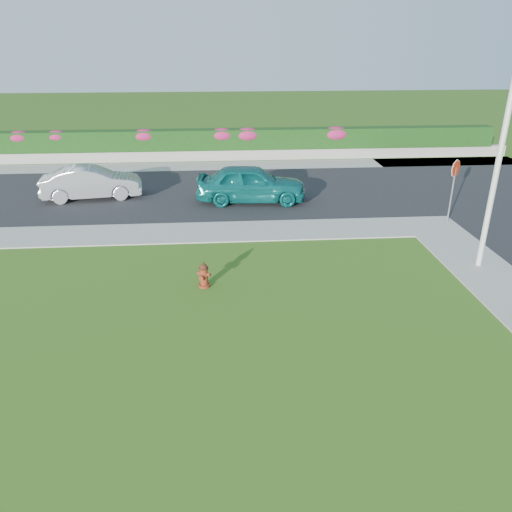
{
  "coord_description": "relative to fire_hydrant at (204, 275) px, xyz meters",
  "views": [
    {
      "loc": [
        -0.77,
        -7.69,
        6.37
      ],
      "look_at": [
        0.18,
        4.75,
        0.9
      ],
      "focal_mm": 35.0,
      "sensor_mm": 36.0,
      "label": 1
    }
  ],
  "objects": [
    {
      "name": "fire_hydrant",
      "position": [
        0.0,
        0.0,
        0.0
      ],
      "size": [
        0.38,
        0.37,
        0.74
      ],
      "rotation": [
        0.0,
        0.0,
        -0.42
      ],
      "color": "#4F1D0C",
      "rests_on": "ground"
    },
    {
      "name": "sidewalk_beyond",
      "position": [
        0.27,
        14.22,
        -0.33
      ],
      "size": [
        34.0,
        2.0,
        0.04
      ],
      "primitive_type": "cube",
      "color": "gray",
      "rests_on": "ground"
    },
    {
      "name": "hedge",
      "position": [
        0.27,
        15.82,
        0.8
      ],
      "size": [
        32.0,
        0.9,
        1.1
      ],
      "primitive_type": "cube",
      "color": "black",
      "rests_on": "retaining_wall"
    },
    {
      "name": "curb_corner",
      "position": [
        8.27,
        4.22,
        -0.33
      ],
      "size": [
        2.0,
        2.0,
        0.04
      ],
      "primitive_type": "cube",
      "color": "gray",
      "rests_on": "ground"
    },
    {
      "name": "utility_pole",
      "position": [
        8.29,
        0.76,
        2.43
      ],
      "size": [
        0.16,
        0.16,
        5.56
      ],
      "primitive_type": "cylinder",
      "color": "silver",
      "rests_on": "ground"
    },
    {
      "name": "flower_clump_a",
      "position": [
        -10.21,
        15.72,
        1.09
      ],
      "size": [
        1.32,
        0.85,
        0.66
      ],
      "primitive_type": "ellipsoid",
      "color": "#C42168",
      "rests_on": "hedge"
    },
    {
      "name": "sedan_teal",
      "position": [
        1.83,
        7.68,
        0.46
      ],
      "size": [
        4.64,
        2.12,
        1.54
      ],
      "primitive_type": "imported",
      "rotation": [
        0.0,
        0.0,
        1.5
      ],
      "color": "#0C5F5E",
      "rests_on": "street_far"
    },
    {
      "name": "street_far",
      "position": [
        -3.73,
        9.22,
        -0.33
      ],
      "size": [
        26.0,
        8.0,
        0.04
      ],
      "primitive_type": "cube",
      "color": "black",
      "rests_on": "ground"
    },
    {
      "name": "flower_clump_d",
      "position": [
        0.75,
        15.72,
        1.06
      ],
      "size": [
        1.43,
        0.92,
        0.71
      ],
      "primitive_type": "ellipsoid",
      "color": "#C42168",
      "rests_on": "hedge"
    },
    {
      "name": "flower_clump_c",
      "position": [
        -3.54,
        15.72,
        1.07
      ],
      "size": [
        1.39,
        0.89,
        0.69
      ],
      "primitive_type": "ellipsoid",
      "color": "#C42168",
      "rests_on": "hedge"
    },
    {
      "name": "flower_clump_f",
      "position": [
        7.16,
        15.72,
        1.04
      ],
      "size": [
        1.56,
        1.0,
        0.78
      ],
      "primitive_type": "ellipsoid",
      "color": "#C42168",
      "rests_on": "hedge"
    },
    {
      "name": "flower_clump_e",
      "position": [
        2.16,
        15.72,
        1.05
      ],
      "size": [
        1.5,
        0.96,
        0.75
      ],
      "primitive_type": "ellipsoid",
      "color": "#C42168",
      "rests_on": "hedge"
    },
    {
      "name": "flower_clump_b",
      "position": [
        -8.22,
        15.72,
        1.1
      ],
      "size": [
        1.26,
        0.81,
        0.63
      ],
      "primitive_type": "ellipsoid",
      "color": "#C42168",
      "rests_on": "hedge"
    },
    {
      "name": "sedan_silver",
      "position": [
        -4.92,
        8.68,
        0.37
      ],
      "size": [
        4.3,
        2.03,
        1.36
      ],
      "primitive_type": "imported",
      "rotation": [
        0.0,
        0.0,
        1.72
      ],
      "color": "#989B9F",
      "rests_on": "street_far"
    },
    {
      "name": "sidewalk_far",
      "position": [
        -4.73,
        4.22,
        -0.33
      ],
      "size": [
        24.0,
        2.0,
        0.04
      ],
      "primitive_type": "cube",
      "color": "gray",
      "rests_on": "ground"
    },
    {
      "name": "retaining_wall",
      "position": [
        0.27,
        15.72,
        -0.05
      ],
      "size": [
        34.0,
        0.4,
        0.6
      ],
      "primitive_type": "cube",
      "color": "gray",
      "rests_on": "ground"
    },
    {
      "name": "ground",
      "position": [
        1.27,
        -4.78,
        -0.35
      ],
      "size": [
        120.0,
        120.0,
        0.0
      ],
      "primitive_type": "plane",
      "color": "black",
      "rests_on": "ground"
    },
    {
      "name": "stop_sign",
      "position": [
        8.98,
        4.55,
        1.42
      ],
      "size": [
        0.51,
        0.44,
        2.4
      ],
      "rotation": [
        0.0,
        0.0,
        0.31
      ],
      "color": "slate",
      "rests_on": "ground"
    }
  ]
}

